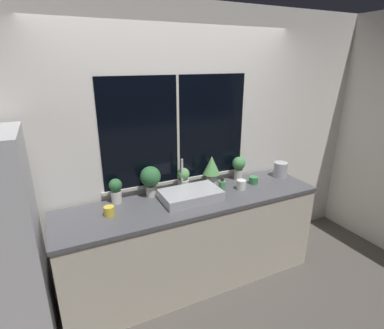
% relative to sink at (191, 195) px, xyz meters
% --- Properties ---
extents(ground_plane, '(14.00, 14.00, 0.00)m').
position_rel_sink_xyz_m(ground_plane, '(0.02, -0.32, -0.98)').
color(ground_plane, '#4C4742').
extents(wall_back, '(8.00, 0.09, 2.70)m').
position_rel_sink_xyz_m(wall_back, '(0.02, 0.37, 0.37)').
color(wall_back, silver).
rests_on(wall_back, ground_plane).
extents(wall_right, '(0.06, 7.00, 2.70)m').
position_rel_sink_xyz_m(wall_right, '(2.38, 1.18, 0.37)').
color(wall_right, silver).
rests_on(wall_right, ground_plane).
extents(counter, '(2.55, 0.65, 0.93)m').
position_rel_sink_xyz_m(counter, '(0.02, -0.01, -0.51)').
color(counter, beige).
rests_on(counter, ground_plane).
extents(sink, '(0.56, 0.39, 0.34)m').
position_rel_sink_xyz_m(sink, '(0.00, 0.00, 0.00)').
color(sink, '#ADADB2').
rests_on(sink, counter).
extents(potted_plant_far_left, '(0.12, 0.12, 0.23)m').
position_rel_sink_xyz_m(potted_plant_far_left, '(-0.65, 0.23, 0.08)').
color(potted_plant_far_left, silver).
rests_on(potted_plant_far_left, counter).
extents(potted_plant_left, '(0.20, 0.20, 0.30)m').
position_rel_sink_xyz_m(potted_plant_left, '(-0.31, 0.23, 0.14)').
color(potted_plant_left, silver).
rests_on(potted_plant_left, counter).
extents(potted_plant_center, '(0.12, 0.12, 0.23)m').
position_rel_sink_xyz_m(potted_plant_center, '(0.03, 0.23, 0.08)').
color(potted_plant_center, silver).
rests_on(potted_plant_center, counter).
extents(potted_plant_right, '(0.18, 0.18, 0.31)m').
position_rel_sink_xyz_m(potted_plant_right, '(0.36, 0.23, 0.14)').
color(potted_plant_right, silver).
rests_on(potted_plant_right, counter).
extents(potted_plant_far_right, '(0.14, 0.14, 0.25)m').
position_rel_sink_xyz_m(potted_plant_far_right, '(0.70, 0.23, 0.10)').
color(potted_plant_far_right, silver).
rests_on(potted_plant_far_right, counter).
extents(soap_bottle, '(0.07, 0.07, 0.15)m').
position_rel_sink_xyz_m(soap_bottle, '(0.35, 0.01, 0.02)').
color(soap_bottle, '#519E5B').
rests_on(soap_bottle, counter).
extents(mug_white, '(0.09, 0.09, 0.10)m').
position_rel_sink_xyz_m(mug_white, '(0.57, -0.01, 0.00)').
color(mug_white, white).
rests_on(mug_white, counter).
extents(mug_yellow, '(0.09, 0.09, 0.08)m').
position_rel_sink_xyz_m(mug_yellow, '(-0.76, 0.01, -0.01)').
color(mug_yellow, gold).
rests_on(mug_yellow, counter).
extents(mug_green, '(0.09, 0.09, 0.08)m').
position_rel_sink_xyz_m(mug_green, '(0.77, 0.05, -0.01)').
color(mug_green, '#38844C').
rests_on(mug_green, counter).
extents(kettle, '(0.15, 0.15, 0.18)m').
position_rel_sink_xyz_m(kettle, '(1.17, 0.09, 0.04)').
color(kettle, '#B2B2B7').
rests_on(kettle, counter).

